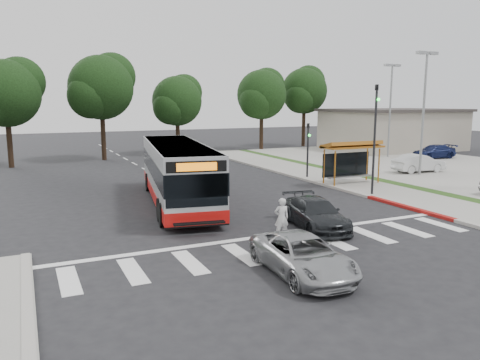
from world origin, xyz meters
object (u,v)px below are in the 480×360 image
dark_sedan (316,214)px  silver_suv_south (303,255)px  transit_bus (177,174)px  pedestrian (282,218)px

dark_sedan → silver_suv_south: bearing=-117.8°
transit_bus → pedestrian: (1.85, -8.20, -0.81)m
pedestrian → silver_suv_south: bearing=81.6°
silver_suv_south → dark_sedan: bearing=54.8°
dark_sedan → silver_suv_south: 5.76m
transit_bus → silver_suv_south: (0.39, -12.08, -1.00)m
pedestrian → dark_sedan: (2.11, 0.64, -0.18)m
pedestrian → transit_bus: bearing=-65.2°
transit_bus → pedestrian: 8.45m
transit_bus → silver_suv_south: size_ratio=2.79×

